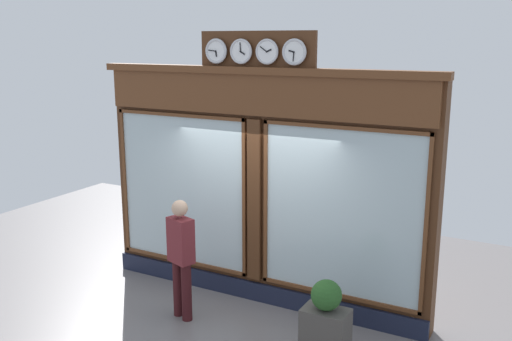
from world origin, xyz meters
The scene contains 4 objects.
shop_facade centered at (0.00, -0.13, 1.73)m, with size 5.14×0.42×3.88m.
pedestrian centered at (0.63, 0.97, 0.93)m, with size 0.41×0.32×1.69m.
planter_box centered at (-1.48, 0.97, 0.31)m, with size 0.56×0.36×0.62m, color #4C4742.
planter_shrub centered at (-1.48, 0.97, 0.80)m, with size 0.37×0.37×0.37m, color #285623.
Camera 1 is at (-3.72, 6.86, 3.77)m, focal length 39.91 mm.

